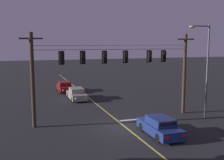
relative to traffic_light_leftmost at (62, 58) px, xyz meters
name	(u,v)px	position (x,y,z in m)	size (l,w,h in m)	color
ground_plane	(126,127)	(4.67, -2.45, -5.58)	(180.00, 180.00, 0.00)	black
lane_centre_stripe	(97,105)	(4.67, 6.02, -5.58)	(0.14, 60.00, 0.01)	#D1C64C
stop_bar_paint	(138,119)	(6.57, -0.58, -5.58)	(3.40, 0.36, 0.01)	silver
signal_span_assembly	(116,75)	(4.67, 0.02, -1.62)	(15.81, 0.32, 7.64)	#38281C
traffic_light_leftmost	(62,58)	(0.00, 0.00, 0.00)	(0.48, 0.41, 1.22)	black
traffic_light_left_inner	(83,58)	(1.77, 0.00, 0.00)	(0.48, 0.41, 1.22)	black
traffic_light_centre	(105,57)	(3.69, 0.00, 0.00)	(0.48, 0.41, 1.22)	black
traffic_light_right_inner	(126,57)	(5.62, 0.00, 0.00)	(0.48, 0.41, 1.22)	black
traffic_light_rightmost	(150,56)	(7.94, 0.00, 0.00)	(0.48, 0.41, 1.22)	black
traffic_light_far_right	(164,56)	(9.41, 0.00, 0.00)	(0.48, 0.41, 1.22)	black
car_waiting_near_lane	(160,127)	(6.36, -4.95, -4.94)	(1.80, 4.33, 1.39)	navy
car_oncoming_lead	(77,94)	(3.09, 9.62, -4.94)	(1.80, 4.42, 1.39)	gray
car_oncoming_trailing	(65,87)	(2.55, 15.44, -4.94)	(1.80, 4.42, 1.39)	maroon
street_lamp_corner	(205,63)	(12.24, -2.19, -0.59)	(2.11, 0.30, 8.36)	#4C4F54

